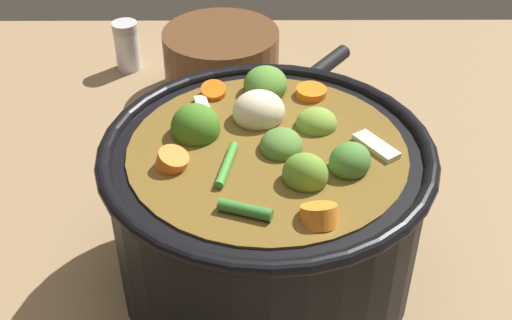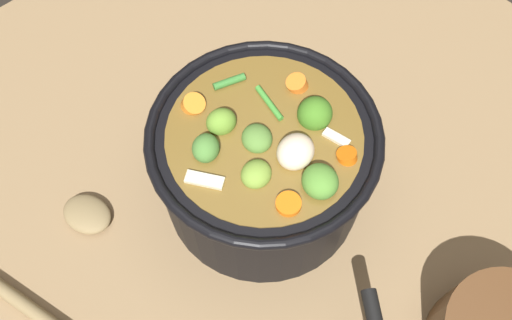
# 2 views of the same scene
# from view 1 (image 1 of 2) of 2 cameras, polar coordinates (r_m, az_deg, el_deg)

# --- Properties ---
(ground_plane) EXTENTS (1.10, 1.10, 0.00)m
(ground_plane) POSITION_cam_1_polar(r_m,az_deg,el_deg) (0.64, 0.83, -9.68)
(ground_plane) COLOR #8C704C
(cooking_pot) EXTENTS (0.28, 0.28, 0.17)m
(cooking_pot) POSITION_cam_1_polar(r_m,az_deg,el_deg) (0.58, 0.89, -4.27)
(cooking_pot) COLOR black
(cooking_pot) RESTS_ON ground_plane
(salt_shaker) EXTENTS (0.03, 0.03, 0.07)m
(salt_shaker) POSITION_cam_1_polar(r_m,az_deg,el_deg) (0.95, -11.02, 9.61)
(salt_shaker) COLOR silver
(salt_shaker) RESTS_ON ground_plane
(small_saucepan) EXTENTS (0.22, 0.24, 0.09)m
(small_saucepan) POSITION_cam_1_polar(r_m,az_deg,el_deg) (0.88, -2.81, 8.41)
(small_saucepan) COLOR brown
(small_saucepan) RESTS_ON ground_plane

